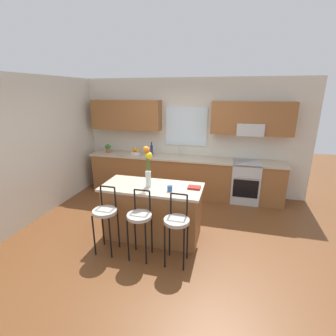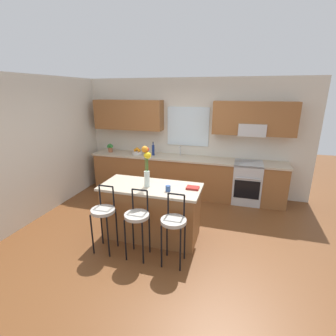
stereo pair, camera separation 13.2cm
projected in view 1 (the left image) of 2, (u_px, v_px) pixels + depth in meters
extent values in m
plane|color=brown|center=(164.00, 230.00, 4.46)|extent=(14.00, 14.00, 0.00)
cube|color=beige|center=(45.00, 146.00, 4.96)|extent=(0.12, 4.60, 2.70)
cube|color=beige|center=(186.00, 137.00, 5.96)|extent=(5.60, 0.12, 2.70)
cube|color=brown|center=(126.00, 115.00, 5.95)|extent=(1.70, 0.34, 0.70)
cube|color=brown|center=(252.00, 118.00, 5.25)|extent=(1.70, 0.34, 0.70)
cube|color=silver|center=(186.00, 127.00, 5.83)|extent=(0.99, 0.03, 0.90)
cube|color=#B7BABC|center=(250.00, 129.00, 5.30)|extent=(0.56, 0.36, 0.26)
cube|color=brown|center=(183.00, 177.00, 5.90)|extent=(4.50, 0.60, 0.88)
cube|color=#BCAD93|center=(183.00, 158.00, 5.77)|extent=(4.56, 0.64, 0.04)
cube|color=#B7BABC|center=(177.00, 160.00, 5.82)|extent=(0.54, 0.38, 0.11)
cylinder|color=#B7BABC|center=(179.00, 151.00, 5.91)|extent=(0.02, 0.02, 0.22)
cylinder|color=#B7BABC|center=(178.00, 147.00, 5.82)|extent=(0.02, 0.12, 0.02)
cube|color=#B7BABC|center=(245.00, 181.00, 5.53)|extent=(0.60, 0.60, 0.92)
cube|color=black|center=(245.00, 189.00, 5.28)|extent=(0.52, 0.02, 0.40)
cylinder|color=#B7BABC|center=(247.00, 178.00, 5.17)|extent=(0.50, 0.02, 0.02)
cube|color=brown|center=(153.00, 212.00, 4.16)|extent=(1.56, 0.67, 0.88)
cube|color=#BCAD93|center=(152.00, 187.00, 4.02)|extent=(1.64, 0.75, 0.04)
cylinder|color=black|center=(94.00, 236.00, 3.68)|extent=(0.02, 0.02, 0.66)
cylinder|color=black|center=(110.00, 238.00, 3.62)|extent=(0.02, 0.02, 0.66)
cylinder|color=black|center=(103.00, 227.00, 3.93)|extent=(0.02, 0.02, 0.66)
cylinder|color=black|center=(118.00, 229.00, 3.87)|extent=(0.02, 0.02, 0.66)
cylinder|color=#B2ADA3|center=(105.00, 211.00, 3.67)|extent=(0.36, 0.36, 0.05)
cylinder|color=black|center=(101.00, 196.00, 3.77)|extent=(0.02, 0.02, 0.32)
cylinder|color=black|center=(115.00, 197.00, 3.71)|extent=(0.02, 0.02, 0.32)
cylinder|color=black|center=(107.00, 187.00, 3.69)|extent=(0.23, 0.02, 0.02)
cylinder|color=black|center=(128.00, 241.00, 3.55)|extent=(0.02, 0.02, 0.66)
cylinder|color=black|center=(146.00, 244.00, 3.49)|extent=(0.02, 0.02, 0.66)
cylinder|color=black|center=(135.00, 231.00, 3.80)|extent=(0.02, 0.02, 0.66)
cylinder|color=black|center=(152.00, 234.00, 3.73)|extent=(0.02, 0.02, 0.66)
cylinder|color=#B2ADA3|center=(139.00, 216.00, 3.54)|extent=(0.36, 0.36, 0.05)
cylinder|color=black|center=(135.00, 200.00, 3.63)|extent=(0.02, 0.02, 0.32)
cylinder|color=black|center=(150.00, 201.00, 3.58)|extent=(0.02, 0.02, 0.32)
cylinder|color=black|center=(142.00, 190.00, 3.56)|extent=(0.23, 0.02, 0.02)
cylinder|color=black|center=(165.00, 247.00, 3.42)|extent=(0.02, 0.02, 0.66)
cylinder|color=black|center=(184.00, 250.00, 3.35)|extent=(0.02, 0.02, 0.66)
cylinder|color=black|center=(170.00, 236.00, 3.67)|extent=(0.02, 0.02, 0.66)
cylinder|color=black|center=(187.00, 239.00, 3.60)|extent=(0.02, 0.02, 0.66)
cylinder|color=#B2ADA3|center=(177.00, 221.00, 3.40)|extent=(0.36, 0.36, 0.05)
cylinder|color=black|center=(171.00, 204.00, 3.50)|extent=(0.02, 0.02, 0.32)
cylinder|color=black|center=(187.00, 205.00, 3.44)|extent=(0.02, 0.02, 0.32)
cylinder|color=black|center=(179.00, 194.00, 3.43)|extent=(0.23, 0.02, 0.02)
cylinder|color=silver|center=(148.00, 179.00, 3.95)|extent=(0.09, 0.09, 0.26)
cylinder|color=#3D722D|center=(149.00, 169.00, 3.90)|extent=(0.01, 0.01, 0.44)
sphere|color=yellow|center=(149.00, 156.00, 3.83)|extent=(0.11, 0.11, 0.11)
cylinder|color=#3D722D|center=(149.00, 166.00, 3.92)|extent=(0.01, 0.01, 0.53)
sphere|color=red|center=(148.00, 150.00, 3.84)|extent=(0.07, 0.07, 0.07)
cylinder|color=#3D722D|center=(147.00, 166.00, 3.90)|extent=(0.01, 0.01, 0.54)
sphere|color=orange|center=(146.00, 149.00, 3.82)|extent=(0.10, 0.10, 0.10)
cylinder|color=#3D722D|center=(148.00, 169.00, 3.88)|extent=(0.01, 0.01, 0.45)
sphere|color=yellow|center=(148.00, 156.00, 3.81)|extent=(0.08, 0.08, 0.08)
cylinder|color=#33518C|center=(170.00, 188.00, 3.80)|extent=(0.08, 0.08, 0.09)
cube|color=maroon|center=(194.00, 188.00, 3.91)|extent=(0.20, 0.15, 0.03)
cylinder|color=silver|center=(135.00, 153.00, 6.04)|extent=(0.24, 0.24, 0.06)
sphere|color=orange|center=(137.00, 151.00, 6.01)|extent=(0.08, 0.08, 0.08)
sphere|color=orange|center=(136.00, 150.00, 6.07)|extent=(0.08, 0.08, 0.08)
sphere|color=orange|center=(133.00, 150.00, 6.04)|extent=(0.07, 0.07, 0.07)
sphere|color=orange|center=(135.00, 149.00, 6.01)|extent=(0.08, 0.08, 0.08)
cylinder|color=navy|center=(152.00, 150.00, 5.91)|extent=(0.06, 0.06, 0.24)
cylinder|color=navy|center=(151.00, 144.00, 5.87)|extent=(0.03, 0.03, 0.07)
cylinder|color=black|center=(151.00, 142.00, 5.85)|extent=(0.03, 0.03, 0.02)
cylinder|color=#9E5B3D|center=(108.00, 150.00, 6.21)|extent=(0.11, 0.11, 0.11)
sphere|color=#2D7A33|center=(108.00, 146.00, 6.18)|extent=(0.09, 0.09, 0.09)
sphere|color=#2D7A33|center=(107.00, 147.00, 6.20)|extent=(0.10, 0.10, 0.10)
sphere|color=#2D7A33|center=(109.00, 147.00, 6.16)|extent=(0.09, 0.09, 0.09)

